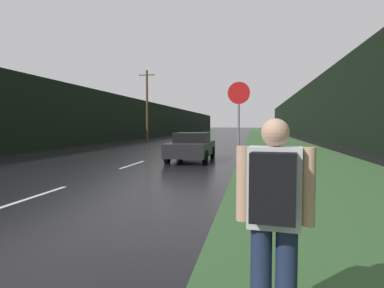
% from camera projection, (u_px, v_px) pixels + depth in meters
% --- Properties ---
extents(grass_verge, '(6.00, 240.00, 0.02)m').
position_uv_depth(grass_verge, '(274.00, 141.00, 38.16)').
color(grass_verge, '#33562D').
rests_on(grass_verge, ground_plane).
extents(lane_stripe_b, '(0.12, 3.00, 0.01)m').
position_uv_depth(lane_stripe_b, '(31.00, 198.00, 8.05)').
color(lane_stripe_b, silver).
rests_on(lane_stripe_b, ground_plane).
extents(lane_stripe_c, '(0.12, 3.00, 0.01)m').
position_uv_depth(lane_stripe_c, '(133.00, 165.00, 14.93)').
color(lane_stripe_c, silver).
rests_on(lane_stripe_c, ground_plane).
extents(lane_stripe_d, '(0.12, 3.00, 0.01)m').
position_uv_depth(lane_stripe_d, '(171.00, 152.00, 21.82)').
color(lane_stripe_d, silver).
rests_on(lane_stripe_d, ground_plane).
extents(lane_stripe_e, '(0.12, 3.00, 0.01)m').
position_uv_depth(lane_stripe_e, '(190.00, 146.00, 28.70)').
color(lane_stripe_e, silver).
rests_on(lane_stripe_e, ground_plane).
extents(lane_stripe_f, '(0.12, 3.00, 0.01)m').
position_uv_depth(lane_stripe_f, '(202.00, 142.00, 35.58)').
color(lane_stripe_f, silver).
rests_on(lane_stripe_f, ground_plane).
extents(treeline_far_side, '(2.00, 140.00, 5.12)m').
position_uv_depth(treeline_far_side, '(147.00, 120.00, 50.99)').
color(treeline_far_side, black).
rests_on(treeline_far_side, ground_plane).
extents(treeline_near_side, '(2.00, 140.00, 7.35)m').
position_uv_depth(treeline_near_side, '(315.00, 111.00, 46.75)').
color(treeline_near_side, black).
rests_on(treeline_near_side, ground_plane).
extents(utility_pole_far, '(1.80, 0.24, 7.69)m').
position_uv_depth(utility_pole_far, '(147.00, 105.00, 37.26)').
color(utility_pole_far, '#4C3823').
rests_on(utility_pole_far, ground_plane).
extents(stop_sign, '(0.72, 0.07, 3.11)m').
position_uv_depth(stop_sign, '(239.00, 119.00, 11.03)').
color(stop_sign, slate).
rests_on(stop_sign, ground_plane).
extents(hitchhiker_with_backpack, '(0.61, 0.46, 1.76)m').
position_uv_depth(hitchhiker_with_backpack, '(274.00, 214.00, 2.68)').
color(hitchhiker_with_backpack, '#1E2847').
rests_on(hitchhiker_with_backpack, ground_plane).
extents(car_passing_near, '(1.93, 4.36, 1.36)m').
position_uv_depth(car_passing_near, '(192.00, 146.00, 16.55)').
color(car_passing_near, black).
rests_on(car_passing_near, ground_plane).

